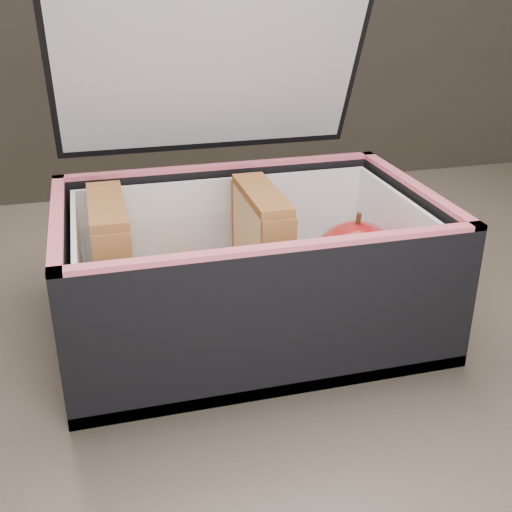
{
  "coord_description": "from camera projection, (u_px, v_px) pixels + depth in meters",
  "views": [
    {
      "loc": [
        -0.18,
        -0.47,
        1.05
      ],
      "look_at": [
        -0.05,
        0.02,
        0.81
      ],
      "focal_mm": 45.0,
      "sensor_mm": 36.0,
      "label": 1
    }
  ],
  "objects": [
    {
      "name": "kitchen_table",
      "position": [
        311.0,
        405.0,
        0.62
      ],
      "size": [
        1.2,
        0.8,
        0.75
      ],
      "color": "brown",
      "rests_on": "ground"
    },
    {
      "name": "carrot_sticks",
      "position": [
        188.0,
        295.0,
        0.56
      ],
      "size": [
        0.05,
        0.15,
        0.03
      ],
      "color": "#F14A01",
      "rests_on": "plastic_tub"
    },
    {
      "name": "sandwich_right",
      "position": [
        261.0,
        251.0,
        0.55
      ],
      "size": [
        0.03,
        0.1,
        0.11
      ],
      "color": "beige",
      "rests_on": "plastic_tub"
    },
    {
      "name": "paper_napkin",
      "position": [
        347.0,
        293.0,
        0.59
      ],
      "size": [
        0.09,
        0.09,
        0.01
      ],
      "primitive_type": "cube",
      "rotation": [
        0.0,
        0.0,
        -0.3
      ],
      "color": "white",
      "rests_on": "lunch_bag"
    },
    {
      "name": "plastic_tub",
      "position": [
        190.0,
        282.0,
        0.55
      ],
      "size": [
        0.17,
        0.12,
        0.07
      ],
      "primitive_type": null,
      "color": "white",
      "rests_on": "lunch_bag"
    },
    {
      "name": "sandwich_left",
      "position": [
        113.0,
        266.0,
        0.52
      ],
      "size": [
        0.03,
        0.1,
        0.11
      ],
      "color": "beige",
      "rests_on": "plastic_tub"
    },
    {
      "name": "lunch_bag",
      "position": [
        246.0,
        257.0,
        0.55
      ],
      "size": [
        0.31,
        0.29,
        0.3
      ],
      "color": "black",
      "rests_on": "kitchen_table"
    },
    {
      "name": "red_apple",
      "position": [
        356.0,
        260.0,
        0.57
      ],
      "size": [
        0.09,
        0.09,
        0.08
      ],
      "rotation": [
        0.0,
        0.0,
        0.15
      ],
      "color": "maroon",
      "rests_on": "paper_napkin"
    }
  ]
}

